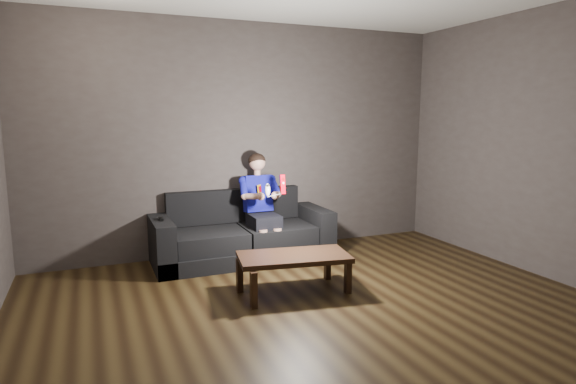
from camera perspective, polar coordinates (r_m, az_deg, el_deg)
name	(u,v)px	position (r m, az deg, el deg)	size (l,w,h in m)	color
floor	(349,335)	(3.80, 7.20, -16.46)	(5.00, 5.00, 0.00)	black
back_wall	(245,139)	(5.74, -5.07, 6.25)	(5.00, 0.04, 2.70)	#3D3535
sofa	(241,237)	(5.55, -5.57, -5.34)	(1.99, 0.86, 0.77)	black
child	(261,199)	(5.49, -3.24, -0.79)	(0.47, 0.58, 1.15)	black
wii_remote_red	(283,184)	(5.07, -0.65, 0.92)	(0.06, 0.08, 0.21)	#C80012
nunchuk_white	(268,190)	(5.02, -2.44, 0.26)	(0.08, 0.10, 0.14)	white
wii_remote_black	(161,219)	(5.23, -14.84, -3.09)	(0.04, 0.14, 0.03)	black
coffee_table	(294,260)	(4.47, 0.67, -8.02)	(1.08, 0.66, 0.37)	black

